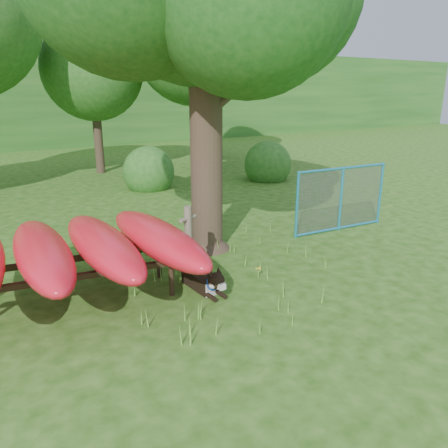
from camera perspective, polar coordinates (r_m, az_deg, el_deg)
ground at (r=7.34m, az=3.75°, el=-10.09°), size 80.00×80.00×0.00m
wooden_post at (r=7.78m, az=-4.66°, el=-2.47°), size 0.38×0.22×1.42m
kayak_rack at (r=7.39m, az=-19.11°, el=-3.12°), size 3.70×3.92×1.19m
husky_dog at (r=7.59m, az=-2.46°, el=-7.47°), size 0.34×1.24×0.55m
fence_section at (r=11.08m, az=15.03°, el=3.20°), size 2.72×0.30×2.65m
wildflower_clump at (r=8.13m, az=4.54°, el=-5.92°), size 0.10×0.10×0.22m
bg_tree_c at (r=19.04m, az=-16.79°, el=18.70°), size 4.00×4.00×6.12m
bg_tree_d at (r=18.60m, az=-3.95°, el=22.42°), size 4.80×4.80×7.50m
bg_tree_e at (r=22.70m, az=-0.69°, el=21.86°), size 4.60×4.60×7.55m
shrub_right at (r=17.16m, az=5.67°, el=5.77°), size 1.80×1.80×1.80m
shrub_mid at (r=15.78m, az=-9.70°, el=4.60°), size 1.80×1.80×1.80m
wooded_hillside at (r=33.48m, az=-26.61°, el=14.78°), size 80.00×12.00×6.00m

